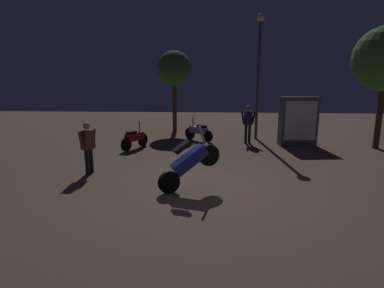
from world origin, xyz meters
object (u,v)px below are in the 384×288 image
motorcycle_blue_foreground (189,162)px  person_bystander_far (248,121)px  person_rider_beside (88,143)px  streetlamp_near (259,63)px  motorcycle_pink_parked_left (199,132)px  motorcycle_red_parked_right (135,138)px  kiosk_billboard (298,121)px

motorcycle_blue_foreground → person_bystander_far: bearing=43.2°
motorcycle_blue_foreground → person_rider_beside: (-3.13, 1.28, 0.17)m
person_bystander_far → streetlamp_near: streetlamp_near is taller
motorcycle_pink_parked_left → motorcycle_red_parked_right: same height
kiosk_billboard → motorcycle_red_parked_right: bearing=3.8°
motorcycle_blue_foreground → person_rider_beside: bearing=130.2°
motorcycle_red_parked_right → kiosk_billboard: size_ratio=0.74×
motorcycle_red_parked_right → motorcycle_blue_foreground: bearing=-127.6°
person_bystander_far → kiosk_billboard: kiosk_billboard is taller
motorcycle_blue_foreground → streetlamp_near: (2.72, 7.47, 2.86)m
motorcycle_red_parked_right → person_rider_beside: 3.54m
motorcycle_pink_parked_left → person_bystander_far: person_bystander_far is taller
person_rider_beside → streetlamp_near: (5.85, 6.19, 2.68)m
motorcycle_red_parked_right → person_rider_beside: size_ratio=1.01×
person_bystander_far → streetlamp_near: size_ratio=0.30×
kiosk_billboard → person_rider_beside: bearing=26.1°
motorcycle_blue_foreground → motorcycle_red_parked_right: size_ratio=1.05×
motorcycle_blue_foreground → motorcycle_pink_parked_left: (-0.05, 6.66, -0.31)m
person_bystander_far → motorcycle_red_parked_right: bearing=-71.2°
motorcycle_red_parked_right → person_rider_beside: person_rider_beside is taller
motorcycle_pink_parked_left → streetlamp_near: size_ratio=0.23×
person_rider_beside → person_bystander_far: (5.30, 4.95, 0.11)m
person_rider_beside → motorcycle_pink_parked_left: bearing=-93.4°
person_bystander_far → streetlamp_near: 2.91m
motorcycle_blue_foreground → person_bystander_far: (2.18, 6.23, 0.28)m
motorcycle_blue_foreground → streetlamp_near: bearing=42.5°
person_rider_beside → kiosk_billboard: bearing=-121.5°
person_bystander_far → kiosk_billboard: (2.12, -0.26, 0.03)m
person_rider_beside → motorcycle_red_parked_right: bearing=-72.1°
motorcycle_pink_parked_left → kiosk_billboard: bearing=-150.4°
motorcycle_pink_parked_left → kiosk_billboard: (4.35, -0.70, 0.61)m
motorcycle_blue_foreground → person_bystander_far: 6.60m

